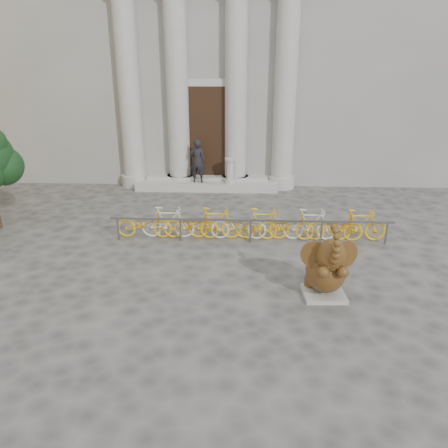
{
  "coord_description": "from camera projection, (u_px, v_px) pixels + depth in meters",
  "views": [
    {
      "loc": [
        1.56,
        -8.7,
        5.15
      ],
      "look_at": [
        1.06,
        2.15,
        1.1
      ],
      "focal_mm": 35.0,
      "sensor_mm": 36.0,
      "label": 1
    }
  ],
  "objects": [
    {
      "name": "ground",
      "position": [
        174.0,
        301.0,
        10.01
      ],
      "size": [
        80.0,
        80.0,
        0.0
      ],
      "primitive_type": "plane",
      "color": "#474442",
      "rests_on": "ground"
    },
    {
      "name": "balustrade_post",
      "position": [
        230.0,
        171.0,
        18.19
      ],
      "size": [
        0.43,
        0.43,
        1.06
      ],
      "color": "#A8A59E",
      "rests_on": "entrance_steps"
    },
    {
      "name": "classical_building",
      "position": [
        214.0,
        44.0,
        21.89
      ],
      "size": [
        22.0,
        10.7,
        12.0
      ],
      "color": "gray",
      "rests_on": "ground"
    },
    {
      "name": "pedestrian",
      "position": [
        197.0,
        161.0,
        18.16
      ],
      "size": [
        0.7,
        0.5,
        1.79
      ],
      "primitive_type": "imported",
      "rotation": [
        0.0,
        0.0,
        3.02
      ],
      "color": "black",
      "rests_on": "entrance_steps"
    },
    {
      "name": "elephant_statue",
      "position": [
        326.0,
        270.0,
        9.96
      ],
      "size": [
        1.28,
        1.43,
        1.91
      ],
      "rotation": [
        0.0,
        0.0,
        0.05
      ],
      "color": "#A8A59E",
      "rests_on": "ground"
    },
    {
      "name": "bike_rack",
      "position": [
        250.0,
        224.0,
        13.33
      ],
      "size": [
        8.49,
        0.53,
        1.0
      ],
      "color": "slate",
      "rests_on": "ground"
    },
    {
      "name": "entrance_steps",
      "position": [
        207.0,
        185.0,
        18.74
      ],
      "size": [
        6.0,
        1.2,
        0.36
      ],
      "primitive_type": "cube",
      "color": "#A8A59E",
      "rests_on": "ground"
    }
  ]
}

